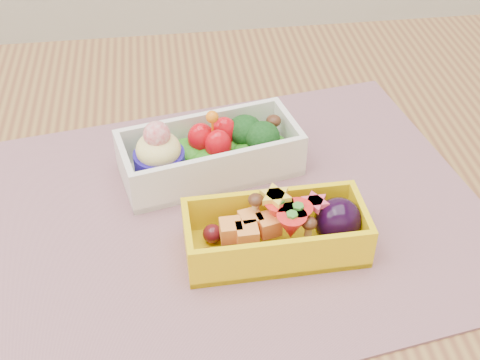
{
  "coord_description": "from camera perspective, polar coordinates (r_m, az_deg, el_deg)",
  "views": [
    {
      "loc": [
        -0.05,
        -0.43,
        1.17
      ],
      "look_at": [
        0.01,
        0.02,
        0.79
      ],
      "focal_mm": 46.98,
      "sensor_mm": 36.0,
      "label": 1
    }
  ],
  "objects": [
    {
      "name": "bento_yellow",
      "position": [
        0.56,
        3.62,
        -4.62
      ],
      "size": [
        0.16,
        0.07,
        0.05
      ],
      "rotation": [
        0.0,
        0.0,
        0.02
      ],
      "color": "yellow",
      "rests_on": "placemat"
    },
    {
      "name": "table",
      "position": [
        0.67,
        -0.7,
        -10.22
      ],
      "size": [
        1.2,
        0.8,
        0.75
      ],
      "color": "brown",
      "rests_on": "ground"
    },
    {
      "name": "bento_white",
      "position": [
        0.64,
        -2.82,
        2.53
      ],
      "size": [
        0.19,
        0.12,
        0.07
      ],
      "rotation": [
        0.0,
        0.0,
        0.21
      ],
      "color": "white",
      "rests_on": "placemat"
    },
    {
      "name": "placemat",
      "position": [
        0.61,
        -0.64,
        -3.15
      ],
      "size": [
        0.53,
        0.44,
        0.0
      ],
      "primitive_type": "cube",
      "rotation": [
        0.0,
        0.0,
        0.15
      ],
      "color": "#8F6269",
      "rests_on": "table"
    }
  ]
}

